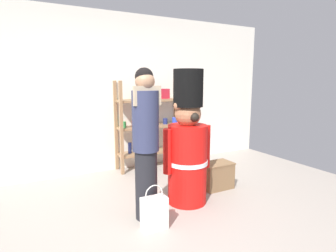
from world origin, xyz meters
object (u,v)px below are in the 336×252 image
person_shopper (146,140)px  display_crate (216,175)px  shopping_bag (154,213)px  teddy_bear_guard (187,146)px  merchandise_shelf (151,124)px

person_shopper → display_crate: bearing=14.8°
shopping_bag → display_crate: 1.37m
teddy_bear_guard → person_shopper: same height
merchandise_shelf → teddy_bear_guard: size_ratio=0.92×
teddy_bear_guard → shopping_bag: bearing=-148.3°
teddy_bear_guard → person_shopper: (-0.61, -0.14, 0.16)m
teddy_bear_guard → display_crate: bearing=17.0°
person_shopper → shopping_bag: person_shopper is taller
teddy_bear_guard → shopping_bag: (-0.64, -0.39, -0.54)m
merchandise_shelf → person_shopper: size_ratio=0.92×
merchandise_shelf → display_crate: merchandise_shelf is taller
teddy_bear_guard → display_crate: (0.60, 0.18, -0.53)m
person_shopper → display_crate: (1.21, 0.32, -0.69)m
teddy_bear_guard → display_crate: size_ratio=3.65×
person_shopper → merchandise_shelf: bearing=63.7°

